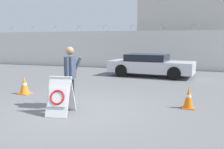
% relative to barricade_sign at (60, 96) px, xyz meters
% --- Properties ---
extents(ground_plane, '(90.00, 90.00, 0.00)m').
position_rel_barricade_sign_xyz_m(ground_plane, '(0.22, 0.53, -0.51)').
color(ground_plane, slate).
extents(perimeter_wall, '(36.00, 0.30, 3.11)m').
position_rel_barricade_sign_xyz_m(perimeter_wall, '(0.22, 11.68, 0.82)').
color(perimeter_wall, silver).
rests_on(perimeter_wall, ground_plane).
extents(building_block, '(6.88, 5.01, 6.06)m').
position_rel_barricade_sign_xyz_m(building_block, '(2.52, 15.71, 2.52)').
color(building_block, beige).
rests_on(building_block, ground_plane).
extents(barricade_sign, '(0.70, 0.90, 1.03)m').
position_rel_barricade_sign_xyz_m(barricade_sign, '(0.00, 0.00, 0.00)').
color(barricade_sign, white).
rests_on(barricade_sign, ground_plane).
extents(security_guard, '(0.38, 0.68, 1.80)m').
position_rel_barricade_sign_xyz_m(security_guard, '(-0.04, 0.68, 0.50)').
color(security_guard, black).
rests_on(security_guard, ground_plane).
extents(traffic_cone_near, '(0.34, 0.34, 0.64)m').
position_rel_barricade_sign_xyz_m(traffic_cone_near, '(3.26, 1.71, -0.19)').
color(traffic_cone_near, orange).
rests_on(traffic_cone_near, ground_plane).
extents(traffic_cone_mid, '(0.42, 0.42, 0.64)m').
position_rel_barricade_sign_xyz_m(traffic_cone_mid, '(-2.59, 1.86, -0.19)').
color(traffic_cone_mid, orange).
rests_on(traffic_cone_mid, ground_plane).
extents(parked_car_rear_sedan, '(4.74, 2.26, 1.24)m').
position_rel_barricade_sign_xyz_m(parked_car_rear_sedan, '(1.05, 7.95, 0.13)').
color(parked_car_rear_sedan, black).
rests_on(parked_car_rear_sedan, ground_plane).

